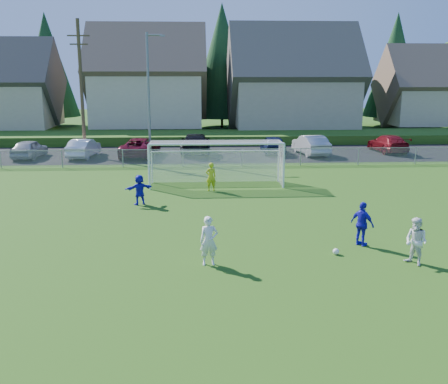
% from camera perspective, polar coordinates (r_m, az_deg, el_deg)
% --- Properties ---
extents(ground, '(160.00, 160.00, 0.00)m').
position_cam_1_polar(ground, '(14.35, 1.82, -12.64)').
color(ground, '#193D0C').
rests_on(ground, ground).
extents(asphalt_lot, '(60.00, 60.00, 0.00)m').
position_cam_1_polar(asphalt_lot, '(40.89, -1.52, 4.16)').
color(asphalt_lot, black).
rests_on(asphalt_lot, ground).
extents(grass_embankment, '(70.00, 6.00, 0.80)m').
position_cam_1_polar(grass_embankment, '(48.26, -1.79, 5.97)').
color(grass_embankment, '#1E420F').
rests_on(grass_embankment, ground).
extents(soccer_ball, '(0.22, 0.22, 0.22)m').
position_cam_1_polar(soccer_ball, '(18.72, 12.09, -6.35)').
color(soccer_ball, white).
rests_on(soccer_ball, ground).
extents(player_white_a, '(0.62, 0.43, 1.63)m').
position_cam_1_polar(player_white_a, '(17.17, -1.66, -5.34)').
color(player_white_a, silver).
rests_on(player_white_a, ground).
extents(player_white_b, '(0.91, 0.97, 1.59)m').
position_cam_1_polar(player_white_b, '(18.27, 20.18, -5.09)').
color(player_white_b, silver).
rests_on(player_white_b, ground).
extents(player_blue_a, '(0.90, 1.00, 1.63)m').
position_cam_1_polar(player_blue_a, '(19.69, 14.82, -3.38)').
color(player_blue_a, '#1813B4').
rests_on(player_blue_a, ground).
extents(player_blue_b, '(1.41, 0.97, 1.46)m').
position_cam_1_polar(player_blue_b, '(25.31, -9.18, 0.26)').
color(player_blue_b, '#1813B4').
rests_on(player_blue_b, ground).
extents(goalkeeper, '(0.63, 0.48, 1.53)m').
position_cam_1_polar(goalkeeper, '(27.91, -1.43, 1.67)').
color(goalkeeper, '#BBC617').
rests_on(goalkeeper, ground).
extents(car_a, '(1.97, 4.16, 1.37)m').
position_cam_1_polar(car_a, '(41.40, -20.44, 4.42)').
color(car_a, '#95969C').
rests_on(car_a, ground).
extents(car_b, '(1.89, 4.34, 1.39)m').
position_cam_1_polar(car_b, '(40.53, -15.03, 4.64)').
color(car_b, silver).
rests_on(car_b, ground).
extents(car_c, '(2.98, 5.38, 1.42)m').
position_cam_1_polar(car_c, '(39.98, -9.08, 4.83)').
color(car_c, '#5E0A1D').
rests_on(car_c, ground).
extents(car_d, '(2.39, 5.51, 1.58)m').
position_cam_1_polar(car_d, '(40.99, -3.10, 5.28)').
color(car_d, black).
rests_on(car_d, ground).
extents(car_e, '(1.70, 4.16, 1.41)m').
position_cam_1_polar(car_e, '(41.29, 5.36, 5.18)').
color(car_e, '#121B40').
rests_on(car_e, ground).
extents(car_f, '(2.21, 4.80, 1.52)m').
position_cam_1_polar(car_f, '(40.99, 9.42, 5.09)').
color(car_f, '#ADADAD').
rests_on(car_f, ground).
extents(car_g, '(2.19, 4.84, 1.38)m').
position_cam_1_polar(car_g, '(43.75, 17.42, 5.06)').
color(car_g, maroon).
rests_on(car_g, ground).
extents(soccer_goal, '(7.42, 1.90, 2.50)m').
position_cam_1_polar(soccer_goal, '(29.33, -0.88, 3.92)').
color(soccer_goal, white).
rests_on(soccer_goal, ground).
extents(chainlink_fence, '(52.06, 0.06, 1.20)m').
position_cam_1_polar(chainlink_fence, '(35.36, -1.26, 3.82)').
color(chainlink_fence, gray).
rests_on(chainlink_fence, ground).
extents(streetlight, '(1.38, 0.18, 9.00)m').
position_cam_1_polar(streetlight, '(39.06, -8.15, 10.76)').
color(streetlight, slate).
rests_on(streetlight, ground).
extents(utility_pole, '(1.60, 0.26, 10.00)m').
position_cam_1_polar(utility_pole, '(40.78, -15.27, 10.96)').
color(utility_pole, '#473321').
rests_on(utility_pole, ground).
extents(houses_row, '(53.90, 11.45, 13.27)m').
position_cam_1_polar(houses_row, '(55.46, 0.06, 14.04)').
color(houses_row, tan).
rests_on(houses_row, ground).
extents(tree_row, '(65.98, 12.36, 13.80)m').
position_cam_1_polar(tree_row, '(61.68, -1.16, 13.52)').
color(tree_row, '#382616').
rests_on(tree_row, ground).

